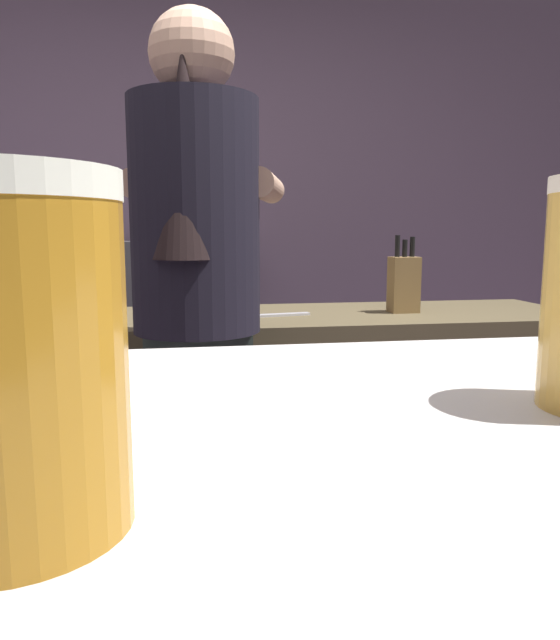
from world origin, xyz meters
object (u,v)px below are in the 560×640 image
object	(u,v)px
bartender	(196,297)
bottle_vinegar	(238,226)
pint_glass_near	(8,355)
bottle_hot_sauce	(226,223)
knife_block	(404,283)
bottle_olive_oil	(144,226)
chefs_knife	(276,315)
bottle_soy	(185,224)
mixing_bowl	(65,314)

from	to	relation	value
bartender	bottle_vinegar	size ratio (longest dim) A/B	8.43
bartender	pint_glass_near	xyz separation A→B (m)	(-0.10, -1.37, 0.13)
bottle_vinegar	bottle_hot_sauce	xyz separation A→B (m)	(-0.07, -0.07, 0.02)
bartender	knife_block	world-z (taller)	bartender
pint_glass_near	knife_block	bearing A→B (deg)	64.75
bottle_hot_sauce	bottle_olive_oil	world-z (taller)	bottle_hot_sauce
bartender	bottle_olive_oil	bearing A→B (deg)	22.20
bottle_vinegar	bottle_hot_sauce	bearing A→B (deg)	-136.27
chefs_knife	bottle_soy	bearing A→B (deg)	94.03
knife_block	pint_glass_near	world-z (taller)	pint_glass_near
knife_block	bottle_olive_oil	bearing A→B (deg)	126.85
bottle_vinegar	bottle_soy	size ratio (longest dim) A/B	0.85
chefs_knife	bottle_olive_oil	xyz separation A→B (m)	(-0.52, 1.35, 0.32)
pint_glass_near	bottle_vinegar	world-z (taller)	bottle_vinegar
knife_block	pint_glass_near	size ratio (longest dim) A/B	2.12
mixing_bowl	bottle_soy	distance (m)	1.40
bottle_vinegar	bottle_olive_oil	xyz separation A→B (m)	(-0.50, 0.11, -0.00)
pint_glass_near	bottle_soy	size ratio (longest dim) A/B	0.54
knife_block	bottle_vinegar	distance (m)	1.32
pint_glass_near	bottle_soy	distance (m)	3.05
bartender	bottle_soy	distance (m)	1.69
bottle_vinegar	mixing_bowl	bearing A→B (deg)	-117.91
bartender	chefs_knife	xyz separation A→B (m)	(0.28, 0.41, -0.11)
knife_block	bottle_soy	distance (m)	1.48
bartender	mixing_bowl	world-z (taller)	bartender
knife_block	bartender	bearing A→B (deg)	-150.03
bottle_soy	bottle_olive_oil	bearing A→B (deg)	160.67
knife_block	bottle_hot_sauce	xyz separation A→B (m)	(-0.56, 1.14, 0.23)
bottle_vinegar	bottle_olive_oil	world-z (taller)	bottle_vinegar
mixing_bowl	chefs_knife	distance (m)	0.69
knife_block	mixing_bowl	distance (m)	1.17
bottle_vinegar	pint_glass_near	bearing A→B (deg)	-96.85
bottle_olive_oil	chefs_knife	bearing A→B (deg)	-68.95
bottle_olive_oil	pint_glass_near	bearing A→B (deg)	-87.41
mixing_bowl	pint_glass_near	xyz separation A→B (m)	(0.31, -1.73, 0.21)
bottle_soy	bottle_hot_sauce	world-z (taller)	bottle_hot_sauce
knife_block	bottle_vinegar	bearing A→B (deg)	111.94
pint_glass_near	bottle_olive_oil	distance (m)	3.12
mixing_bowl	bottle_soy	xyz separation A→B (m)	(0.39, 1.31, 0.30)
bartender	knife_block	xyz separation A→B (m)	(0.75, 0.43, -0.01)
bartender	mixing_bowl	bearing A→B (deg)	62.75
bartender	pint_glass_near	bearing A→B (deg)	-169.53
bottle_soy	bottle_hot_sauce	bearing A→B (deg)	-25.32
bartender	bottle_vinegar	bearing A→B (deg)	5.32
mixing_bowl	bottle_vinegar	distance (m)	1.47
bartender	bottle_vinegar	world-z (taller)	bartender
mixing_bowl	bottle_olive_oil	size ratio (longest dim) A/B	1.03
chefs_knife	bottle_hot_sauce	bearing A→B (deg)	84.95
knife_block	bottle_soy	bearing A→B (deg)	121.77
chefs_knife	bottle_vinegar	world-z (taller)	bottle_vinegar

